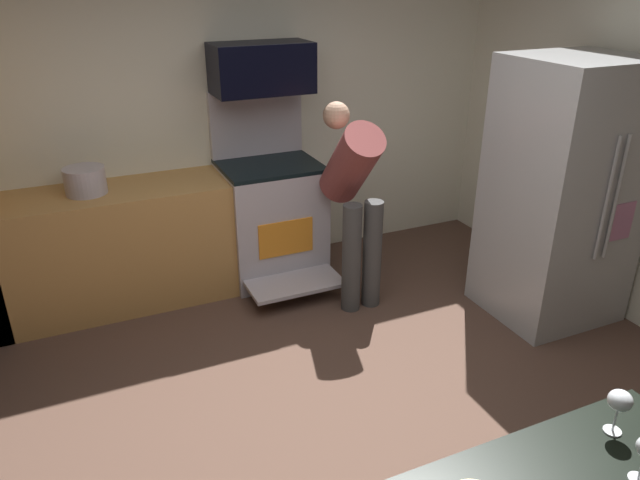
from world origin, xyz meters
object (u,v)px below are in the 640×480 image
at_px(person_cook, 354,191).
at_px(stock_pot, 85,181).
at_px(refrigerator, 562,193).
at_px(wine_glass_extra, 620,402).
at_px(microwave, 261,68).
at_px(oven_range, 271,216).

xyz_separation_m(person_cook, stock_pot, (-1.76, 0.65, 0.12)).
distance_m(refrigerator, person_cook, 1.44).
distance_m(person_cook, wine_glass_extra, 2.59).
xyz_separation_m(microwave, stock_pot, (-1.35, -0.08, -0.67)).
bearing_deg(stock_pot, oven_range, -0.63).
distance_m(refrigerator, stock_pot, 3.31).
relative_size(oven_range, stock_pot, 5.26).
height_order(person_cook, stock_pot, person_cook).
height_order(refrigerator, wine_glass_extra, refrigerator).
distance_m(oven_range, person_cook, 0.84).
bearing_deg(microwave, refrigerator, -41.39).
relative_size(person_cook, stock_pot, 5.19).
bearing_deg(refrigerator, wine_glass_extra, -130.55).
xyz_separation_m(oven_range, wine_glass_extra, (0.09, -3.20, 0.52)).
relative_size(wine_glass_extra, stock_pot, 0.60).
bearing_deg(wine_glass_extra, microwave, 91.64).
distance_m(oven_range, refrigerator, 2.19).
bearing_deg(stock_pot, microwave, 3.40).
xyz_separation_m(microwave, wine_glass_extra, (0.09, -3.29, -0.63)).
bearing_deg(wine_glass_extra, stock_pot, 114.14).
distance_m(microwave, stock_pot, 1.50).
bearing_deg(wine_glass_extra, refrigerator, 49.45).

